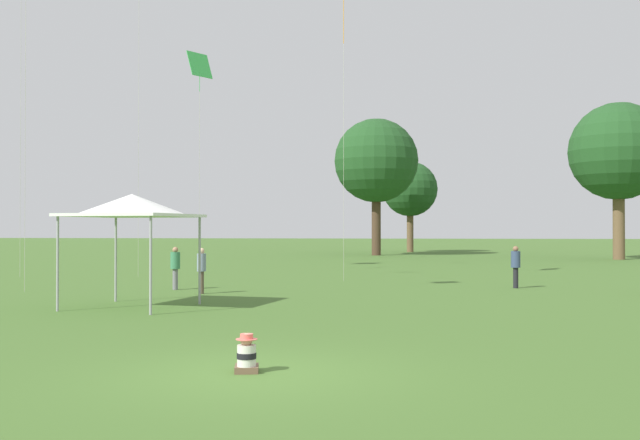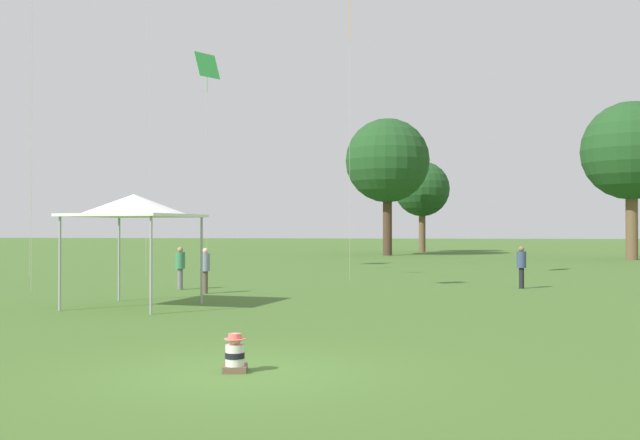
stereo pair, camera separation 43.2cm
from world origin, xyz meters
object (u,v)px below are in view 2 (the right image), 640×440
(distant_tree_2, at_px, (387,161))
(kite_4, at_px, (207,69))
(seated_toddler, at_px, (235,355))
(canopy_tent, at_px, (134,206))
(person_standing_4, at_px, (521,263))
(distant_tree_0, at_px, (631,151))
(person_standing_2, at_px, (180,264))
(distant_tree_1, at_px, (422,189))
(person_standing_3, at_px, (205,266))

(distant_tree_2, bearing_deg, kite_4, -104.49)
(seated_toddler, xyz_separation_m, canopy_tent, (-5.21, 8.77, 2.56))
(person_standing_4, relative_size, distant_tree_0, 0.14)
(seated_toddler, distance_m, distant_tree_0, 47.36)
(kite_4, bearing_deg, canopy_tent, -94.17)
(person_standing_2, relative_size, person_standing_4, 0.99)
(person_standing_4, bearing_deg, seated_toddler, 39.96)
(person_standing_2, bearing_deg, canopy_tent, -150.69)
(distant_tree_1, height_order, distant_tree_2, distant_tree_2)
(person_standing_3, height_order, distant_tree_0, distant_tree_0)
(person_standing_2, xyz_separation_m, distant_tree_1, (8.28, 43.81, 4.90))
(canopy_tent, bearing_deg, person_standing_2, 96.54)
(canopy_tent, xyz_separation_m, distant_tree_1, (7.59, 49.78, 2.99))
(person_standing_3, relative_size, distant_tree_2, 0.14)
(seated_toddler, height_order, person_standing_2, person_standing_2)
(canopy_tent, bearing_deg, seated_toddler, -59.26)
(seated_toddler, xyz_separation_m, kite_4, (-7.33, 22.74, 9.41))
(seated_toddler, height_order, distant_tree_1, distant_tree_1)
(person_standing_3, distance_m, kite_4, 13.20)
(distant_tree_0, distance_m, distant_tree_2, 18.42)
(distant_tree_2, bearing_deg, person_standing_4, -78.54)
(kite_4, bearing_deg, distant_tree_2, 62.70)
(canopy_tent, xyz_separation_m, distant_tree_2, (4.87, 41.00, 4.86))
(canopy_tent, bearing_deg, distant_tree_2, 83.23)
(seated_toddler, relative_size, distant_tree_1, 0.07)
(person_standing_4, bearing_deg, person_standing_2, -19.37)
(seated_toddler, bearing_deg, canopy_tent, 109.94)
(person_standing_3, relative_size, distant_tree_0, 0.14)
(distant_tree_0, xyz_separation_m, distant_tree_2, (-17.35, 6.18, 0.09))
(kite_4, distance_m, distant_tree_1, 37.31)
(seated_toddler, xyz_separation_m, distant_tree_1, (2.38, 58.55, 5.55))
(canopy_tent, bearing_deg, person_standing_3, 81.10)
(kite_4, bearing_deg, person_standing_2, -92.63)
(canopy_tent, xyz_separation_m, kite_4, (-2.12, 13.97, 6.85))
(kite_4, height_order, distant_tree_0, distant_tree_0)
(person_standing_2, relative_size, kite_4, 0.15)
(person_standing_3, height_order, distant_tree_1, distant_tree_1)
(seated_toddler, xyz_separation_m, person_standing_3, (-4.51, 13.26, 0.67))
(person_standing_3, bearing_deg, distant_tree_0, -138.09)
(canopy_tent, height_order, distant_tree_0, distant_tree_0)
(person_standing_2, distance_m, canopy_tent, 6.30)
(distant_tree_1, xyz_separation_m, distant_tree_2, (-2.73, -8.79, 1.87))
(person_standing_2, height_order, person_standing_3, person_standing_3)
(canopy_tent, height_order, distant_tree_2, distant_tree_2)
(person_standing_3, bearing_deg, person_standing_2, -59.56)
(distant_tree_0, relative_size, distant_tree_2, 0.99)
(person_standing_2, height_order, distant_tree_1, distant_tree_1)
(person_standing_4, height_order, distant_tree_2, distant_tree_2)
(person_standing_2, relative_size, person_standing_3, 1.00)
(person_standing_2, bearing_deg, kite_4, 32.94)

